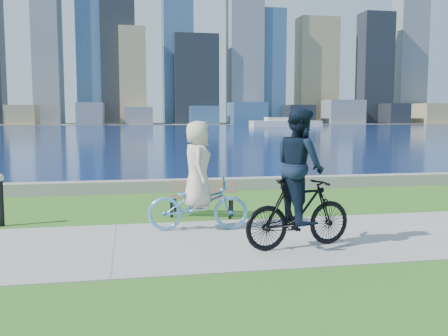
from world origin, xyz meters
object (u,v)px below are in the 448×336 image
(park_bench, at_px, (203,195))
(cyclist_woman, at_px, (198,190))
(bollard_lamp, at_px, (0,196))
(cyclist_man, at_px, (299,190))

(park_bench, relative_size, cyclist_woman, 0.74)
(bollard_lamp, bearing_deg, park_bench, 3.65)
(park_bench, xyz_separation_m, cyclist_man, (1.19, -3.06, 0.54))
(bollard_lamp, bearing_deg, cyclist_man, -27.44)
(cyclist_man, bearing_deg, cyclist_woman, 31.45)
(bollard_lamp, relative_size, cyclist_man, 0.46)
(park_bench, bearing_deg, cyclist_woman, -83.38)
(cyclist_woman, bearing_deg, bollard_lamp, 79.32)
(cyclist_woman, xyz_separation_m, cyclist_man, (1.49, -1.63, 0.20))
(cyclist_woman, bearing_deg, cyclist_man, -131.68)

